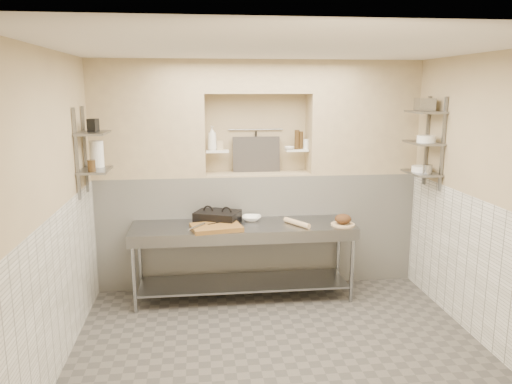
{
  "coord_description": "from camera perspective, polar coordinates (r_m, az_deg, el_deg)",
  "views": [
    {
      "loc": [
        -0.74,
        -4.41,
        2.46
      ],
      "look_at": [
        -0.12,
        0.9,
        1.35
      ],
      "focal_mm": 35.0,
      "sensor_mm": 36.0,
      "label": 1
    }
  ],
  "objects": [
    {
      "name": "bread_loaf",
      "position": [
        5.9,
        9.92,
        -3.05
      ],
      "size": [
        0.19,
        0.19,
        0.12
      ],
      "primitive_type": "ellipsoid",
      "color": "#4C2D19",
      "rests_on": "bread_board"
    },
    {
      "name": "wall_shelf_left_upper",
      "position": [
        5.59,
        -18.15,
        6.43
      ],
      "size": [
        0.3,
        0.5,
        0.03
      ],
      "primitive_type": "cube",
      "color": "slate",
      "rests_on": "wall_left"
    },
    {
      "name": "backwall_pillar_left",
      "position": [
        6.2,
        -12.23,
        8.14
      ],
      "size": [
        1.35,
        0.4,
        1.4
      ],
      "primitive_type": "cube",
      "color": "tan",
      "rests_on": "backwall_lower"
    },
    {
      "name": "wall_left",
      "position": [
        4.72,
        -22.64,
        -2.17
      ],
      "size": [
        0.1,
        3.9,
        2.8
      ],
      "primitive_type": "cube",
      "color": "tan",
      "rests_on": "ground"
    },
    {
      "name": "alcove_sill",
      "position": [
        6.29,
        0.15,
        2.12
      ],
      "size": [
        1.3,
        0.4,
        0.02
      ],
      "primitive_type": "cube",
      "color": "tan",
      "rests_on": "backwall_lower"
    },
    {
      "name": "floor",
      "position": [
        5.13,
        2.58,
        -17.59
      ],
      "size": [
        4.0,
        3.9,
        0.1
      ],
      "primitive_type": "cube",
      "color": "#544F4A",
      "rests_on": "ground"
    },
    {
      "name": "hanging_steel",
      "position": [
        6.39,
        -0.01,
        5.62
      ],
      "size": [
        0.02,
        0.02,
        0.3
      ],
      "primitive_type": "cylinder",
      "color": "black",
      "rests_on": "utensil_rail"
    },
    {
      "name": "wall_shelf_right_lower",
      "position": [
        6.11,
        18.37,
        2.09
      ],
      "size": [
        0.3,
        0.5,
        0.02
      ],
      "primitive_type": "cube",
      "color": "slate",
      "rests_on": "wall_right"
    },
    {
      "name": "wall_shelf_right_mid",
      "position": [
        6.07,
        18.58,
        5.35
      ],
      "size": [
        0.3,
        0.5,
        0.02
      ],
      "primitive_type": "cube",
      "color": "slate",
      "rests_on": "wall_right"
    },
    {
      "name": "wall_shelf_left_lower",
      "position": [
        5.64,
        -17.89,
        2.38
      ],
      "size": [
        0.3,
        0.5,
        0.02
      ],
      "primitive_type": "cube",
      "color": "slate",
      "rests_on": "wall_left"
    },
    {
      "name": "bowl_alcove",
      "position": [
        6.27,
        3.83,
        5.04
      ],
      "size": [
        0.16,
        0.16,
        0.04
      ],
      "primitive_type": "imported",
      "rotation": [
        0.0,
        0.0,
        0.38
      ],
      "color": "white",
      "rests_on": "alcove_shelf_right"
    },
    {
      "name": "jug_left",
      "position": [
        5.76,
        -17.71,
        4.16
      ],
      "size": [
        0.14,
        0.14,
        0.29
      ],
      "primitive_type": "cylinder",
      "color": "white",
      "rests_on": "wall_shelf_left_lower"
    },
    {
      "name": "shelf_rail_left_b",
      "position": [
        5.44,
        -19.82,
        4.07
      ],
      "size": [
        0.03,
        0.03,
        0.95
      ],
      "primitive_type": "cube",
      "color": "slate",
      "rests_on": "wall_left"
    },
    {
      "name": "alcove_shelf_right",
      "position": [
        6.33,
        4.66,
        4.8
      ],
      "size": [
        0.28,
        0.16,
        0.02
      ],
      "primitive_type": "cube",
      "color": "white",
      "rests_on": "backwall_lower"
    },
    {
      "name": "alcove_shelf_left",
      "position": [
        6.21,
        -4.45,
        4.67
      ],
      "size": [
        0.28,
        0.16,
        0.02
      ],
      "primitive_type": "cube",
      "color": "white",
      "rests_on": "backwall_lower"
    },
    {
      "name": "box_left_upper",
      "position": [
        5.62,
        -18.13,
        7.28
      ],
      "size": [
        0.12,
        0.12,
        0.13
      ],
      "primitive_type": "cube",
      "rotation": [
        0.0,
        0.0,
        -0.31
      ],
      "color": "black",
      "rests_on": "wall_shelf_left_upper"
    },
    {
      "name": "backwall_header",
      "position": [
        6.2,
        0.15,
        13.02
      ],
      "size": [
        1.3,
        0.4,
        0.4
      ],
      "primitive_type": "cube",
      "color": "tan",
      "rests_on": "backwall_lower"
    },
    {
      "name": "cutting_board",
      "position": [
        5.66,
        -4.57,
        -4.04
      ],
      "size": [
        0.61,
        0.48,
        0.05
      ],
      "primitive_type": "cube",
      "rotation": [
        0.0,
        0.0,
        0.19
      ],
      "color": "brown",
      "rests_on": "prep_table"
    },
    {
      "name": "basket_right",
      "position": [
        6.07,
        18.73,
        9.45
      ],
      "size": [
        0.2,
        0.24,
        0.14
      ],
      "primitive_type": "cube",
      "rotation": [
        0.0,
        0.0,
        -0.1
      ],
      "color": "gray",
      "rests_on": "wall_shelf_right_upper"
    },
    {
      "name": "panini_press",
      "position": [
        5.95,
        -4.42,
        -2.84
      ],
      "size": [
        0.6,
        0.52,
        0.13
      ],
      "rotation": [
        0.0,
        0.0,
        -0.4
      ],
      "color": "black",
      "rests_on": "prep_table"
    },
    {
      "name": "shelf_rail_left_a",
      "position": [
        5.83,
        -18.95,
        4.6
      ],
      "size": [
        0.03,
        0.03,
        0.95
      ],
      "primitive_type": "cube",
      "color": "slate",
      "rests_on": "wall_left"
    },
    {
      "name": "prep_table",
      "position": [
        5.9,
        -1.45,
        -6.21
      ],
      "size": [
        2.6,
        0.7,
        0.9
      ],
      "color": "gray",
      "rests_on": "floor"
    },
    {
      "name": "bread_board",
      "position": [
        5.91,
        9.89,
        -3.66
      ],
      "size": [
        0.28,
        0.28,
        0.02
      ],
      "primitive_type": "cylinder",
      "color": "beige",
      "rests_on": "prep_table"
    },
    {
      "name": "backwall_lower",
      "position": [
        6.45,
        0.14,
        -4.11
      ],
      "size": [
        4.0,
        0.4,
        1.4
      ],
      "primitive_type": "cube",
      "color": "white",
      "rests_on": "floor"
    },
    {
      "name": "splash_panel",
      "position": [
        6.36,
        0.04,
        4.32
      ],
      "size": [
        0.6,
        0.08,
        0.45
      ],
      "primitive_type": "cube",
      "rotation": [
        -0.14,
        0.0,
        0.0
      ],
      "color": "#383330",
      "rests_on": "alcove_sill"
    },
    {
      "name": "ceiling",
      "position": [
        4.49,
        2.93,
        16.7
      ],
      "size": [
        4.0,
        3.9,
        0.1
      ],
      "primitive_type": "cube",
      "color": "silver",
      "rests_on": "ground"
    },
    {
      "name": "bottle_soap",
      "position": [
        6.2,
        -5.04,
        6.15
      ],
      "size": [
        0.15,
        0.15,
        0.3
      ],
      "primitive_type": "imported",
      "rotation": [
        0.0,
        0.0,
        0.33
      ],
      "color": "white",
      "rests_on": "alcove_shelf_left"
    },
    {
      "name": "condiment_a",
      "position": [
        6.33,
        5.12,
        5.92
      ],
      "size": [
        0.06,
        0.06,
        0.22
      ],
      "primitive_type": "cylinder",
      "color": "#3B2814",
      "rests_on": "alcove_shelf_right"
    },
    {
      "name": "wall_right",
      "position": [
        5.32,
        25.08,
        -0.88
      ],
      "size": [
        0.1,
        3.9,
        2.8
      ],
      "primitive_type": "cube",
      "color": "tan",
      "rests_on": "ground"
    },
    {
      "name": "wainscot_left",
      "position": [
        4.91,
        -21.31,
        -10.12
      ],
      "size": [
        0.02,
        3.9,
        1.4
      ],
      "primitive_type": "cube",
      "color": "white",
      "rests_on": "floor"
    },
    {
      "name": "bowl_right",
      "position": [
        6.12,
        18.36,
        2.53
      ],
      "size": [
        0.22,
        0.22,
        0.07
      ],
      "primitive_type": "cylinder",
      "color": "white",
      "rests_on": "wall_shelf_right_lower"
    },
    {
      "name": "condiment_c",
      "position": [
        6.34,
        5.75,
        5.47
      ],
      "size": [
        0.07,
        0.07,
        0.12
      ],
      "primitive_type": "cylinder",
      "color": "white",
      "rests_on": "alcove_shelf_right"
    },
    {
      "name": "condiment_b",
      "position": [
        6.3,
        4.7,
        5.99
      ],
      "size": [
        0.06,
        0.06,
        0.24
      ],
      "primitive_type": "cylinder",
      "color": "#3B2814",
      "rests_on": "alcove_shelf_right"
    },
    {
      "name": "backwall_pillar_right",
      "position": [
        6.51,
        11.94,
        8.31
      ],
      "size": [
        1.35,
        0.4,
        1.4
      ],
      "primitive_type": "cube",
      "color": "tan",
      "rests_on": "backwall_lower"
    },
    {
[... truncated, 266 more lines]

